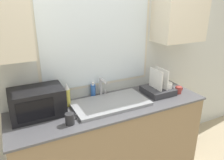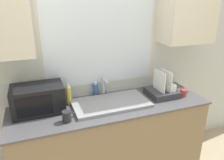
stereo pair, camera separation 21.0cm
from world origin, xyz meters
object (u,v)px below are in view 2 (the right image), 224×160
object	(u,v)px
soap_bottle	(96,89)
mug_near_sink	(67,116)
dish_rack	(163,90)
spray_bottle	(68,93)
faucet	(104,85)
microwave	(38,99)

from	to	relation	value
soap_bottle	mug_near_sink	world-z (taller)	soap_bottle
dish_rack	spray_bottle	xyz separation A→B (m)	(-1.01, 0.16, 0.06)
soap_bottle	faucet	bearing A→B (deg)	-27.96
dish_rack	mug_near_sink	world-z (taller)	dish_rack
microwave	soap_bottle	world-z (taller)	microwave
dish_rack	soap_bottle	distance (m)	0.74
soap_bottle	mug_near_sink	distance (m)	0.59
faucet	soap_bottle	distance (m)	0.11
spray_bottle	soap_bottle	xyz separation A→B (m)	(0.31, 0.10, -0.04)
faucet	spray_bottle	xyz separation A→B (m)	(-0.40, -0.05, -0.01)
spray_bottle	faucet	bearing A→B (deg)	6.97
dish_rack	spray_bottle	size ratio (longest dim) A/B	1.27
microwave	dish_rack	bearing A→B (deg)	-4.60
faucet	dish_rack	size ratio (longest dim) A/B	0.70
microwave	spray_bottle	size ratio (longest dim) A/B	1.95
faucet	dish_rack	bearing A→B (deg)	-19.29
faucet	mug_near_sink	xyz separation A→B (m)	(-0.48, -0.39, -0.08)
mug_near_sink	faucet	bearing A→B (deg)	39.35
soap_bottle	mug_near_sink	xyz separation A→B (m)	(-0.39, -0.44, -0.02)
dish_rack	mug_near_sink	bearing A→B (deg)	-170.69
faucet	microwave	xyz separation A→B (m)	(-0.70, -0.11, 0.00)
microwave	dish_rack	size ratio (longest dim) A/B	1.54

